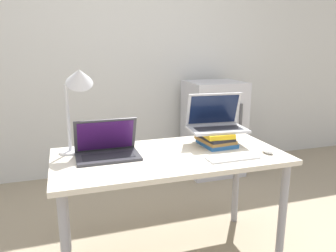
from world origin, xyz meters
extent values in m
cube|color=silver|center=(0.00, 2.04, 1.35)|extent=(8.00, 0.05, 2.70)
cube|color=beige|center=(0.00, 0.35, 0.71)|extent=(1.41, 0.70, 0.03)
cylinder|color=gray|center=(0.64, 0.06, 0.35)|extent=(0.05, 0.05, 0.69)
cylinder|color=gray|center=(-0.64, 0.64, 0.35)|extent=(0.05, 0.05, 0.69)
cylinder|color=gray|center=(0.64, 0.64, 0.35)|extent=(0.05, 0.05, 0.69)
cube|color=#333338|center=(-0.37, 0.40, 0.73)|extent=(0.37, 0.23, 0.02)
cube|color=#232328|center=(-0.37, 0.38, 0.74)|extent=(0.31, 0.12, 0.00)
cube|color=#333338|center=(-0.37, 0.47, 0.85)|extent=(0.37, 0.10, 0.22)
cube|color=#381451|center=(-0.37, 0.46, 0.84)|extent=(0.34, 0.08, 0.19)
cube|color=#235693|center=(0.36, 0.43, 0.74)|extent=(0.21, 0.25, 0.03)
cube|color=olive|center=(0.35, 0.43, 0.76)|extent=(0.21, 0.26, 0.02)
cube|color=black|center=(0.34, 0.44, 0.78)|extent=(0.20, 0.29, 0.02)
cube|color=gold|center=(0.35, 0.44, 0.81)|extent=(0.19, 0.29, 0.03)
cube|color=#B2B2B7|center=(0.37, 0.44, 0.83)|extent=(0.40, 0.27, 0.02)
cube|color=#232328|center=(0.37, 0.42, 0.84)|extent=(0.32, 0.15, 0.00)
cube|color=#B2B2B7|center=(0.37, 0.52, 0.95)|extent=(0.38, 0.11, 0.23)
cube|color=#0F1938|center=(0.37, 0.52, 0.95)|extent=(0.34, 0.09, 0.20)
cube|color=white|center=(0.33, 0.16, 0.73)|extent=(0.32, 0.12, 0.01)
cube|color=silver|center=(0.33, 0.16, 0.74)|extent=(0.29, 0.09, 0.00)
ellipsoid|color=white|center=(0.59, 0.18, 0.74)|extent=(0.06, 0.10, 0.03)
cylinder|color=silver|center=(-0.58, 0.57, 0.73)|extent=(0.14, 0.14, 0.01)
cylinder|color=silver|center=(-0.58, 0.57, 0.95)|extent=(0.02, 0.02, 0.41)
cone|color=silver|center=(-0.50, 0.53, 1.20)|extent=(0.16, 0.19, 0.17)
cube|color=silver|center=(0.93, 1.66, 0.50)|extent=(0.58, 0.51, 1.01)
cube|color=#4C4C51|center=(1.11, 1.39, 0.56)|extent=(0.02, 0.02, 0.50)
camera|label=1|loc=(-0.60, -1.48, 1.37)|focal=35.00mm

